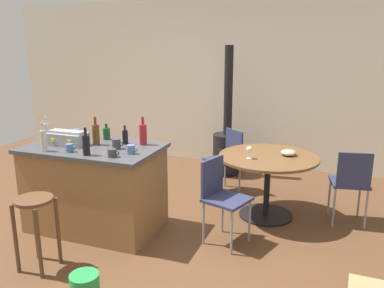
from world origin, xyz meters
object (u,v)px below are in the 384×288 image
at_px(bottle_6, 47,132).
at_px(cup_2, 131,149).
at_px(folding_chair_near, 227,156).
at_px(cup_4, 77,134).
at_px(kitchen_island, 95,187).
at_px(toolbox, 68,138).
at_px(wood_stove, 227,144).
at_px(cup_0, 112,153).
at_px(wooden_stool, 35,217).
at_px(bottle_3, 44,140).
at_px(wine_glass, 249,149).
at_px(folding_chair_left, 351,181).
at_px(bottle_0, 107,133).
at_px(bottle_2, 143,134).
at_px(dining_table, 268,170).
at_px(cup_3, 117,144).
at_px(bottle_4, 86,145).
at_px(folding_chair_far, 222,194).
at_px(bottle_1, 96,134).
at_px(plastic_bucket, 85,288).
at_px(cup_1, 70,148).
at_px(bottle_5, 125,137).
at_px(serving_bowl, 289,153).

distance_m(bottle_6, cup_2, 1.14).
xyz_separation_m(folding_chair_near, cup_4, (-1.45, -1.31, 0.48)).
xyz_separation_m(kitchen_island, toolbox, (-0.29, -0.04, 0.54)).
height_order(wood_stove, cup_0, wood_stove).
height_order(wooden_stool, bottle_3, bottle_3).
height_order(wood_stove, wine_glass, wood_stove).
bearing_deg(kitchen_island, folding_chair_left, 21.54).
height_order(folding_chair_near, bottle_0, bottle_0).
distance_m(kitchen_island, bottle_2, 0.80).
relative_size(folding_chair_left, cup_0, 7.20).
distance_m(kitchen_island, dining_table, 1.98).
bearing_deg(wooden_stool, cup_3, 70.43).
xyz_separation_m(wooden_stool, bottle_4, (0.17, 0.59, 0.54)).
xyz_separation_m(folding_chair_left, bottle_6, (-3.24, -1.04, 0.52)).
xyz_separation_m(wooden_stool, cup_2, (0.56, 0.79, 0.48)).
bearing_deg(folding_chair_near, cup_3, -116.22).
bearing_deg(folding_chair_far, bottle_3, -163.91).
xyz_separation_m(toolbox, bottle_3, (-0.06, -0.30, 0.04)).
bearing_deg(cup_4, kitchen_island, -34.60).
relative_size(folding_chair_left, bottle_3, 2.95).
height_order(dining_table, bottle_1, bottle_1).
bearing_deg(plastic_bucket, folding_chair_far, 61.01).
xyz_separation_m(folding_chair_near, cup_1, (-1.16, -1.84, 0.47)).
bearing_deg(kitchen_island, bottle_4, -65.25).
distance_m(folding_chair_near, bottle_6, 2.35).
height_order(folding_chair_near, cup_1, cup_1).
xyz_separation_m(dining_table, bottle_4, (-1.59, -1.26, 0.47)).
bearing_deg(bottle_5, folding_chair_near, 59.85).
height_order(folding_chair_far, cup_1, cup_1).
bearing_deg(cup_3, folding_chair_left, 23.97).
relative_size(bottle_2, cup_4, 2.59).
relative_size(dining_table, toolbox, 2.72).
bearing_deg(toolbox, folding_chair_left, 20.24).
distance_m(cup_3, cup_4, 0.73).
xyz_separation_m(wood_stove, bottle_1, (-0.86, -2.24, 0.58)).
height_order(bottle_1, cup_0, bottle_1).
xyz_separation_m(wood_stove, bottle_4, (-0.73, -2.62, 0.57)).
distance_m(folding_chair_far, cup_3, 1.21).
bearing_deg(cup_0, bottle_6, 164.32).
distance_m(toolbox, plastic_bucket, 1.73).
bearing_deg(bottle_4, wood_stove, 74.52).
height_order(folding_chair_left, cup_3, cup_3).
height_order(bottle_5, serving_bowl, bottle_5).
height_order(dining_table, bottle_4, bottle_4).
relative_size(dining_table, bottle_1, 3.72).
bearing_deg(folding_chair_left, dining_table, -174.20).
xyz_separation_m(folding_chair_far, toolbox, (-1.68, -0.21, 0.49)).
height_order(bottle_6, cup_2, bottle_6).
bearing_deg(folding_chair_left, wine_glass, -165.90).
height_order(bottle_1, bottle_3, bottle_1).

